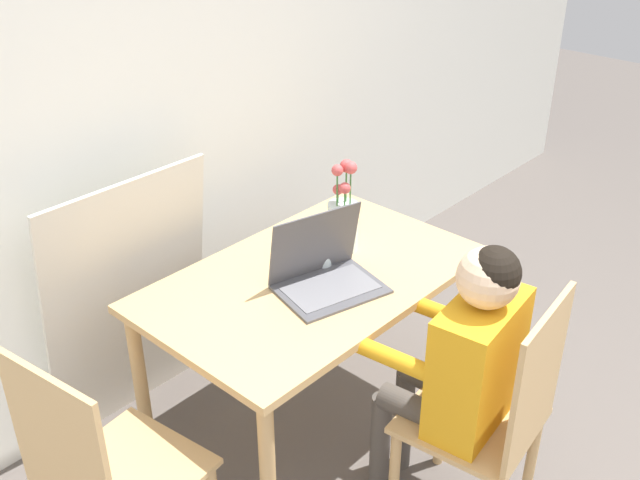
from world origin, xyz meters
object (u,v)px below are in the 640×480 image
Objects in this scene: chair_spare at (106,478)px; flower_vase at (343,219)px; laptop at (324,270)px; water_bottle at (323,246)px; chair_occupied at (493,419)px; person_seated at (465,356)px.

flower_vase reaches higher than chair_spare.
laptop is at bearing -98.60° from chair_spare.
laptop is at bearing -136.38° from water_bottle.
chair_occupied is 0.73m from laptop.
chair_occupied reaches higher than water_bottle.
laptop reaches higher than chair_occupied.
laptop reaches higher than water_bottle.
person_seated is 0.57m from laptop.
chair_occupied is 2.59× the size of flower_vase.
person_seated is (-0.01, 0.12, 0.20)m from chair_occupied.
chair_spare is 1.12m from person_seated.
water_bottle is at bearing -100.00° from chair_occupied.
person_seated reaches higher than chair_spare.
person_seated is at bearing -90.00° from chair_occupied.
laptop is 0.27m from flower_vase.
laptop is at bearing -92.67° from chair_occupied.
person_seated is at bearing -106.43° from flower_vase.
flower_vase is (0.23, 0.12, 0.07)m from laptop.
laptop reaches higher than chair_spare.
chair_spare is at bearing -174.92° from flower_vase.
person_seated is 5.79× the size of water_bottle.
chair_occupied is 2.29× the size of laptop.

